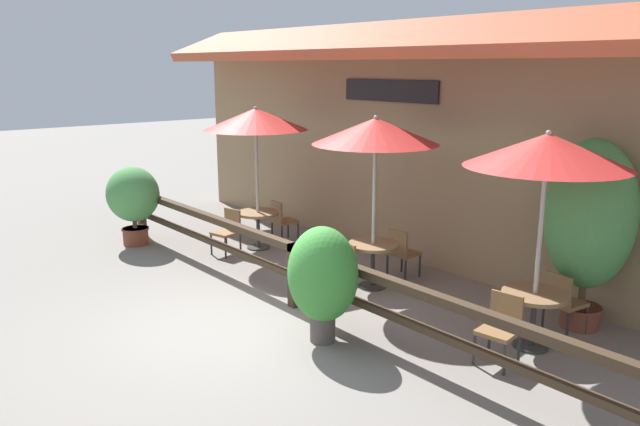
% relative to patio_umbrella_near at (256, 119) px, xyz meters
% --- Properties ---
extents(ground_plane, '(60.00, 60.00, 0.00)m').
position_rel_patio_umbrella_near_xyz_m(ground_plane, '(2.81, -2.36, -2.47)').
color(ground_plane, gray).
extents(building_facade, '(14.28, 1.49, 4.23)m').
position_rel_patio_umbrella_near_xyz_m(building_facade, '(2.81, 1.75, -0.30)').
color(building_facade, '#997A56').
rests_on(building_facade, ground).
extents(patio_railing, '(10.40, 0.14, 0.95)m').
position_rel_patio_umbrella_near_xyz_m(patio_railing, '(2.81, -1.31, -1.77)').
color(patio_railing, '#3D2D1E').
rests_on(patio_railing, ground).
extents(patio_umbrella_near, '(1.93, 1.93, 2.71)m').
position_rel_patio_umbrella_near_xyz_m(patio_umbrella_near, '(0.00, 0.00, 0.00)').
color(patio_umbrella_near, '#B7B2A8').
rests_on(patio_umbrella_near, ground).
extents(dining_table_near, '(0.80, 0.80, 0.72)m').
position_rel_patio_umbrella_near_xyz_m(dining_table_near, '(0.00, 0.00, -1.90)').
color(dining_table_near, olive).
rests_on(dining_table_near, ground).
extents(chair_near_streetside, '(0.50, 0.50, 0.83)m').
position_rel_patio_umbrella_near_xyz_m(chair_near_streetside, '(-0.07, -0.63, -2.01)').
color(chair_near_streetside, olive).
rests_on(chair_near_streetside, ground).
extents(chair_near_wallside, '(0.46, 0.46, 0.83)m').
position_rel_patio_umbrella_near_xyz_m(chair_near_wallside, '(-0.07, 0.63, -2.01)').
color(chair_near_wallside, olive).
rests_on(chair_near_wallside, ground).
extents(patio_umbrella_middle, '(1.93, 1.93, 2.71)m').
position_rel_patio_umbrella_near_xyz_m(patio_umbrella_middle, '(2.96, 0.15, 0.00)').
color(patio_umbrella_middle, '#B7B2A8').
rests_on(patio_umbrella_middle, ground).
extents(dining_table_middle, '(0.80, 0.80, 0.72)m').
position_rel_patio_umbrella_near_xyz_m(dining_table_middle, '(2.96, 0.15, -1.90)').
color(dining_table_middle, olive).
rests_on(dining_table_middle, ground).
extents(chair_middle_streetside, '(0.49, 0.49, 0.83)m').
position_rel_patio_umbrella_near_xyz_m(chair_middle_streetside, '(2.95, -0.52, -2.01)').
color(chair_middle_streetside, olive).
rests_on(chair_middle_streetside, ground).
extents(chair_middle_wallside, '(0.45, 0.45, 0.83)m').
position_rel_patio_umbrella_near_xyz_m(chair_middle_wallside, '(2.95, 0.82, -2.01)').
color(chair_middle_wallside, olive).
rests_on(chair_middle_wallside, ground).
extents(patio_umbrella_far, '(1.93, 1.93, 2.71)m').
position_rel_patio_umbrella_near_xyz_m(patio_umbrella_far, '(5.79, 0.13, 0.00)').
color(patio_umbrella_far, '#B7B2A8').
rests_on(patio_umbrella_far, ground).
extents(dining_table_far, '(0.80, 0.80, 0.72)m').
position_rel_patio_umbrella_near_xyz_m(dining_table_far, '(5.79, 0.13, -1.90)').
color(dining_table_far, olive).
rests_on(dining_table_far, ground).
extents(chair_far_streetside, '(0.47, 0.47, 0.83)m').
position_rel_patio_umbrella_near_xyz_m(chair_far_streetside, '(5.77, -0.54, -2.01)').
color(chair_far_streetside, olive).
rests_on(chair_far_streetside, ground).
extents(chair_far_wallside, '(0.48, 0.48, 0.83)m').
position_rel_patio_umbrella_near_xyz_m(chair_far_wallside, '(5.81, 0.80, -2.01)').
color(chair_far_wallside, olive).
rests_on(chair_far_wallside, ground).
extents(potted_plant_entrance_palm, '(1.10, 0.99, 1.54)m').
position_rel_patio_umbrella_near_xyz_m(potted_plant_entrance_palm, '(-1.78, -1.70, -1.52)').
color(potted_plant_entrance_palm, brown).
rests_on(potted_plant_entrance_palm, ground).
extents(potted_plant_corner_fern, '(0.94, 0.85, 1.51)m').
position_rel_patio_umbrella_near_xyz_m(potted_plant_corner_fern, '(3.97, -1.74, -1.60)').
color(potted_plant_corner_fern, '#564C47').
rests_on(potted_plant_corner_fern, ground).
extents(potted_plant_small_flowering, '(1.17, 1.05, 2.55)m').
position_rel_patio_umbrella_near_xyz_m(potted_plant_small_flowering, '(5.86, 1.19, -0.96)').
color(potted_plant_small_flowering, brown).
rests_on(potted_plant_small_flowering, ground).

